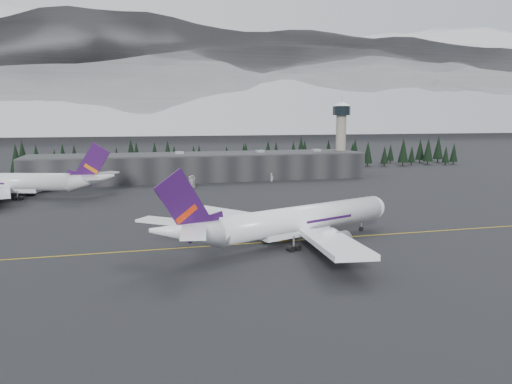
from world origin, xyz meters
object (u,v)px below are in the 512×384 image
object	(u,v)px
jet_main	(285,222)
jet_parked	(20,182)
control_tower	(341,130)
terminal	(200,166)
gse_vehicle_a	(192,187)
gse_vehicle_b	(272,180)

from	to	relation	value
jet_main	jet_parked	bearing A→B (deg)	107.87
control_tower	jet_main	distance (m)	154.53
terminal	control_tower	xyz separation A→B (m)	(75.00, 3.00, 17.11)
control_tower	gse_vehicle_a	distance (m)	92.90
jet_main	gse_vehicle_a	size ratio (longest dim) A/B	11.42
terminal	gse_vehicle_b	distance (m)	36.01
jet_main	jet_parked	world-z (taller)	jet_parked
control_tower	jet_parked	bearing A→B (deg)	-164.19
terminal	jet_main	xyz separation A→B (m)	(0.19, -131.04, -0.66)
jet_main	control_tower	bearing A→B (deg)	39.91
terminal	gse_vehicle_b	bearing A→B (deg)	-29.32
terminal	jet_main	world-z (taller)	jet_main
terminal	gse_vehicle_a	distance (m)	32.60
jet_parked	control_tower	bearing A→B (deg)	-147.74
gse_vehicle_a	gse_vehicle_b	xyz separation A→B (m)	(39.46, 13.59, -0.09)
terminal	jet_parked	size ratio (longest dim) A/B	2.29
gse_vehicle_a	gse_vehicle_b	world-z (taller)	gse_vehicle_a
gse_vehicle_a	jet_parked	bearing A→B (deg)	165.97
gse_vehicle_b	gse_vehicle_a	bearing A→B (deg)	-67.45
jet_parked	gse_vehicle_a	distance (m)	65.95
control_tower	jet_main	bearing A→B (deg)	-119.17
gse_vehicle_a	gse_vehicle_b	distance (m)	41.74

